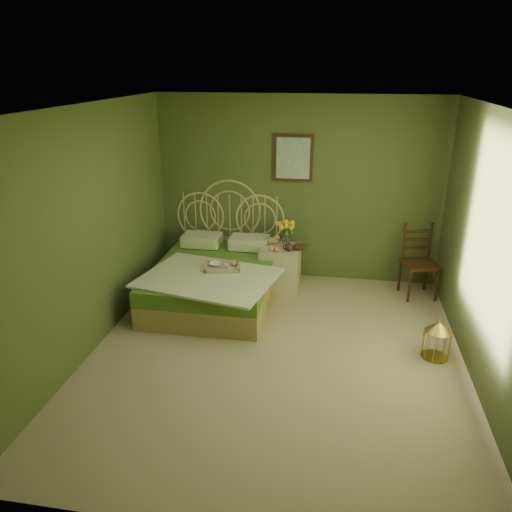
% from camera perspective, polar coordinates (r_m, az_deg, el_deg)
% --- Properties ---
extents(floor, '(4.50, 4.50, 0.00)m').
position_cam_1_polar(floor, '(5.54, 2.24, -11.25)').
color(floor, tan).
rests_on(floor, ground).
extents(ceiling, '(4.50, 4.50, 0.00)m').
position_cam_1_polar(ceiling, '(4.69, 2.71, 16.65)').
color(ceiling, silver).
rests_on(ceiling, wall_back).
extents(wall_back, '(4.00, 0.00, 4.00)m').
position_cam_1_polar(wall_back, '(7.11, 4.81, 7.53)').
color(wall_back, '#4F5A2F').
rests_on(wall_back, floor).
extents(wall_left, '(0.00, 4.50, 4.50)m').
position_cam_1_polar(wall_left, '(5.56, -18.45, 2.61)').
color(wall_left, '#4F5A2F').
rests_on(wall_left, floor).
extents(wall_right, '(0.00, 4.50, 4.50)m').
position_cam_1_polar(wall_right, '(5.13, 25.19, 0.11)').
color(wall_right, '#4F5A2F').
rests_on(wall_right, floor).
extents(wall_art, '(0.54, 0.04, 0.64)m').
position_cam_1_polar(wall_art, '(7.00, 4.27, 11.09)').
color(wall_art, '#341D0E').
rests_on(wall_art, wall_back).
extents(bed, '(1.78, 2.25, 1.40)m').
position_cam_1_polar(bed, '(6.69, -4.68, -2.36)').
color(bed, tan).
rests_on(bed, floor).
extents(nightstand, '(0.54, 0.54, 1.03)m').
position_cam_1_polar(nightstand, '(6.98, 2.84, -0.77)').
color(nightstand, beige).
rests_on(nightstand, floor).
extents(chair, '(0.53, 0.53, 0.98)m').
position_cam_1_polar(chair, '(7.06, 18.22, -0.05)').
color(chair, '#341D0E').
rests_on(chair, floor).
extents(birdcage, '(0.28, 0.28, 0.43)m').
position_cam_1_polar(birdcage, '(5.73, 19.96, -9.02)').
color(birdcage, '#B18938').
rests_on(birdcage, floor).
extents(book_lower, '(0.17, 0.22, 0.02)m').
position_cam_1_polar(book_lower, '(6.88, 4.33, 1.05)').
color(book_lower, '#381E0F').
rests_on(book_lower, nightstand).
extents(book_upper, '(0.24, 0.28, 0.02)m').
position_cam_1_polar(book_upper, '(6.88, 4.34, 1.21)').
color(book_upper, '#472819').
rests_on(book_upper, nightstand).
extents(cereal_bowl, '(0.18, 0.18, 0.04)m').
position_cam_1_polar(cereal_bowl, '(6.42, -4.63, -0.94)').
color(cereal_bowl, white).
rests_on(cereal_bowl, bed).
extents(coffee_cup, '(0.08, 0.08, 0.07)m').
position_cam_1_polar(coffee_cup, '(6.28, -3.28, -1.29)').
color(coffee_cup, white).
rests_on(coffee_cup, bed).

